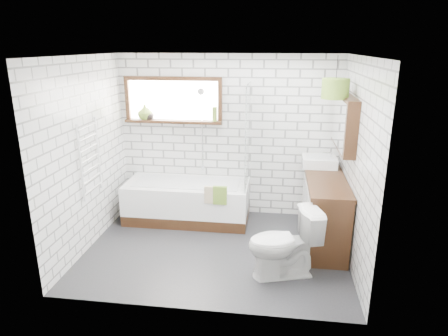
# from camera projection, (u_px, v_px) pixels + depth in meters

# --- Properties ---
(floor) EXTENTS (3.40, 2.60, 0.01)m
(floor) POSITION_uv_depth(u_px,v_px,m) (216.00, 249.00, 5.36)
(floor) COLOR #232326
(floor) RESTS_ON ground
(ceiling) EXTENTS (3.40, 2.60, 0.01)m
(ceiling) POSITION_uv_depth(u_px,v_px,m) (214.00, 55.00, 4.61)
(ceiling) COLOR white
(ceiling) RESTS_ON ground
(wall_back) EXTENTS (3.40, 0.01, 2.50)m
(wall_back) POSITION_uv_depth(u_px,v_px,m) (228.00, 137.00, 6.22)
(wall_back) COLOR white
(wall_back) RESTS_ON ground
(wall_front) EXTENTS (3.40, 0.01, 2.50)m
(wall_front) POSITION_uv_depth(u_px,v_px,m) (194.00, 197.00, 3.75)
(wall_front) COLOR white
(wall_front) RESTS_ON ground
(wall_left) EXTENTS (0.01, 2.60, 2.50)m
(wall_left) POSITION_uv_depth(u_px,v_px,m) (86.00, 155.00, 5.20)
(wall_left) COLOR white
(wall_left) RESTS_ON ground
(wall_right) EXTENTS (0.01, 2.60, 2.50)m
(wall_right) POSITION_uv_depth(u_px,v_px,m) (356.00, 165.00, 4.77)
(wall_right) COLOR white
(wall_right) RESTS_ON ground
(window) EXTENTS (1.52, 0.16, 0.68)m
(window) POSITION_uv_depth(u_px,v_px,m) (173.00, 101.00, 6.12)
(window) COLOR black
(window) RESTS_ON wall_back
(towel_radiator) EXTENTS (0.06, 0.52, 1.00)m
(towel_radiator) POSITION_uv_depth(u_px,v_px,m) (90.00, 158.00, 5.21)
(towel_radiator) COLOR white
(towel_radiator) RESTS_ON wall_left
(mirror_cabinet) EXTENTS (0.16, 1.20, 0.70)m
(mirror_cabinet) POSITION_uv_depth(u_px,v_px,m) (344.00, 122.00, 5.23)
(mirror_cabinet) COLOR black
(mirror_cabinet) RESTS_ON wall_right
(shower_riser) EXTENTS (0.02, 0.02, 1.30)m
(shower_riser) POSITION_uv_depth(u_px,v_px,m) (202.00, 130.00, 6.20)
(shower_riser) COLOR silver
(shower_riser) RESTS_ON wall_back
(bathtub) EXTENTS (1.87, 0.83, 0.61)m
(bathtub) POSITION_uv_depth(u_px,v_px,m) (188.00, 201.00, 6.18)
(bathtub) COLOR white
(bathtub) RESTS_ON floor
(shower_screen) EXTENTS (0.02, 0.72, 1.50)m
(shower_screen) POSITION_uv_depth(u_px,v_px,m) (248.00, 136.00, 5.75)
(shower_screen) COLOR white
(shower_screen) RESTS_ON bathtub
(towel_green) EXTENTS (0.20, 0.05, 0.27)m
(towel_green) POSITION_uv_depth(u_px,v_px,m) (220.00, 195.00, 5.63)
(towel_green) COLOR olive
(towel_green) RESTS_ON bathtub
(towel_beige) EXTENTS (0.19, 0.05, 0.25)m
(towel_beige) POSITION_uv_depth(u_px,v_px,m) (211.00, 195.00, 5.65)
(towel_beige) COLOR tan
(towel_beige) RESTS_ON bathtub
(vanity) EXTENTS (0.52, 1.61, 0.92)m
(vanity) POSITION_uv_depth(u_px,v_px,m) (324.00, 209.00, 5.48)
(vanity) COLOR black
(vanity) RESTS_ON floor
(basin) EXTENTS (0.48, 0.42, 0.14)m
(basin) POSITION_uv_depth(u_px,v_px,m) (319.00, 162.00, 5.80)
(basin) COLOR white
(basin) RESTS_ON vanity
(tap) EXTENTS (0.04, 0.04, 0.17)m
(tap) POSITION_uv_depth(u_px,v_px,m) (331.00, 158.00, 5.76)
(tap) COLOR silver
(tap) RESTS_ON vanity
(toilet) EXTENTS (0.69, 0.92, 0.84)m
(toilet) POSITION_uv_depth(u_px,v_px,m) (284.00, 243.00, 4.62)
(toilet) COLOR white
(toilet) RESTS_ON floor
(vase_olive) EXTENTS (0.26, 0.26, 0.24)m
(vase_olive) POSITION_uv_depth(u_px,v_px,m) (145.00, 113.00, 6.21)
(vase_olive) COLOR olive
(vase_olive) RESTS_ON window
(vase_dark) EXTENTS (0.17, 0.17, 0.17)m
(vase_dark) POSITION_uv_depth(u_px,v_px,m) (148.00, 115.00, 6.21)
(vase_dark) COLOR black
(vase_dark) RESTS_ON window
(bottle) EXTENTS (0.09, 0.09, 0.22)m
(bottle) POSITION_uv_depth(u_px,v_px,m) (215.00, 115.00, 6.07)
(bottle) COLOR olive
(bottle) RESTS_ON window
(pendant) EXTENTS (0.34, 0.34, 0.25)m
(pendant) POSITION_uv_depth(u_px,v_px,m) (335.00, 89.00, 4.95)
(pendant) COLOR olive
(pendant) RESTS_ON ceiling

